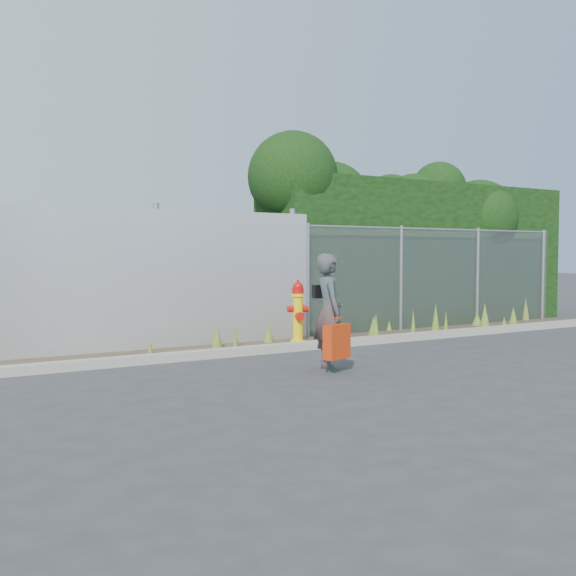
# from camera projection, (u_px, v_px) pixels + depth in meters

# --- Properties ---
(ground) EXTENTS (80.00, 80.00, 0.00)m
(ground) POSITION_uv_depth(u_px,v_px,m) (362.00, 369.00, 8.37)
(ground) COLOR #323234
(ground) RESTS_ON ground
(curb) EXTENTS (16.00, 0.22, 0.12)m
(curb) POSITION_uv_depth(u_px,v_px,m) (292.00, 347.00, 9.91)
(curb) COLOR gray
(curb) RESTS_ON ground
(weed_strip) EXTENTS (16.00, 1.30, 0.54)m
(weed_strip) POSITION_uv_depth(u_px,v_px,m) (304.00, 337.00, 10.74)
(weed_strip) COLOR #413325
(weed_strip) RESTS_ON ground
(corrugated_fence) EXTENTS (8.50, 0.21, 2.30)m
(corrugated_fence) POSITION_uv_depth(u_px,v_px,m) (56.00, 281.00, 9.26)
(corrugated_fence) COLOR silver
(corrugated_fence) RESTS_ON ground
(chainlink_fence) EXTENTS (6.50, 0.07, 2.05)m
(chainlink_fence) POSITION_uv_depth(u_px,v_px,m) (441.00, 277.00, 13.04)
(chainlink_fence) COLOR gray
(chainlink_fence) RESTS_ON ground
(hedge) EXTENTS (7.76, 2.19, 3.85)m
(hedge) POSITION_uv_depth(u_px,v_px,m) (410.00, 232.00, 13.91)
(hedge) COLOR black
(hedge) RESTS_ON ground
(fire_hydrant) EXTENTS (0.36, 0.32, 1.06)m
(fire_hydrant) POSITION_uv_depth(u_px,v_px,m) (298.00, 313.00, 10.68)
(fire_hydrant) COLOR yellow
(fire_hydrant) RESTS_ON ground
(woman) EXTENTS (0.50, 0.63, 1.51)m
(woman) POSITION_uv_depth(u_px,v_px,m) (329.00, 312.00, 8.23)
(woman) COLOR #0F635F
(woman) RESTS_ON ground
(red_tote_bag) EXTENTS (0.39, 0.14, 0.51)m
(red_tote_bag) POSITION_uv_depth(u_px,v_px,m) (337.00, 341.00, 7.96)
(red_tote_bag) COLOR #B2320A
(black_shoulder_bag) EXTENTS (0.23, 0.10, 0.17)m
(black_shoulder_bag) POSITION_uv_depth(u_px,v_px,m) (321.00, 291.00, 8.39)
(black_shoulder_bag) COLOR black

